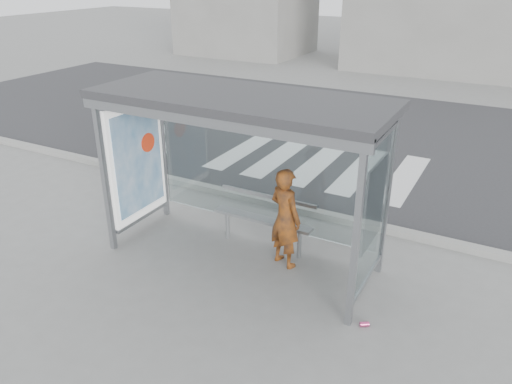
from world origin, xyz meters
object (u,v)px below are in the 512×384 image
person (285,218)px  bench (263,218)px  bus_shelter (219,134)px  soda_can (364,324)px

person → bench: person is taller
bus_shelter → person: 1.58m
bench → bus_shelter: bearing=-138.7°
soda_can → person: bearing=151.0°
bench → soda_can: bearing=-29.0°
bus_shelter → soda_can: size_ratio=36.64×
person → soda_can: 1.93m
soda_can → bench: bearing=151.0°
soda_can → bus_shelter: bearing=164.6°
bus_shelter → bench: bus_shelter is taller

